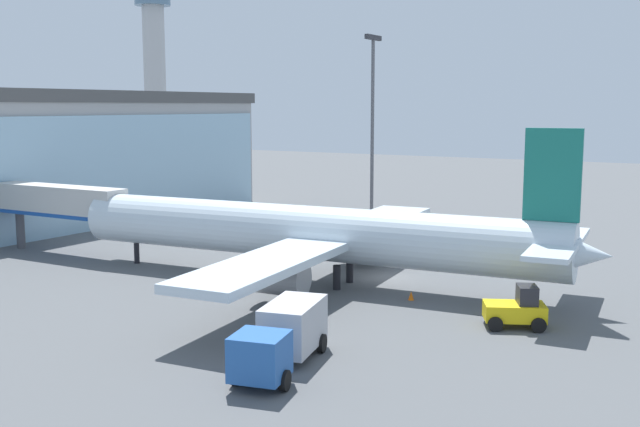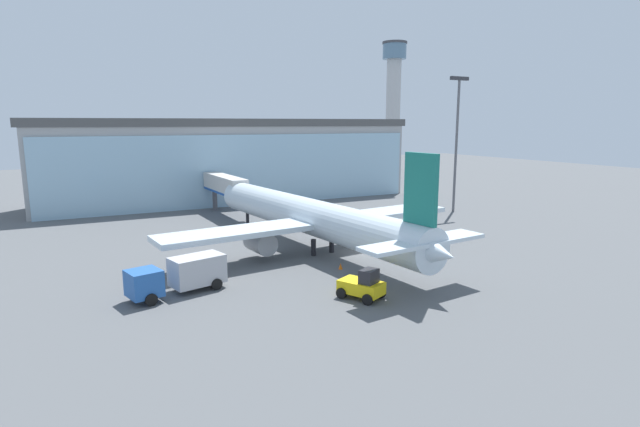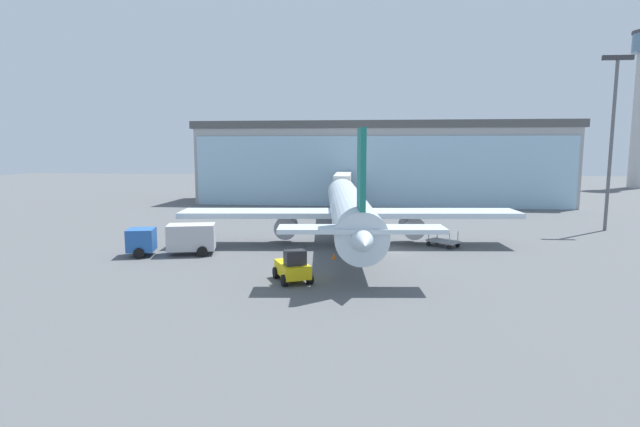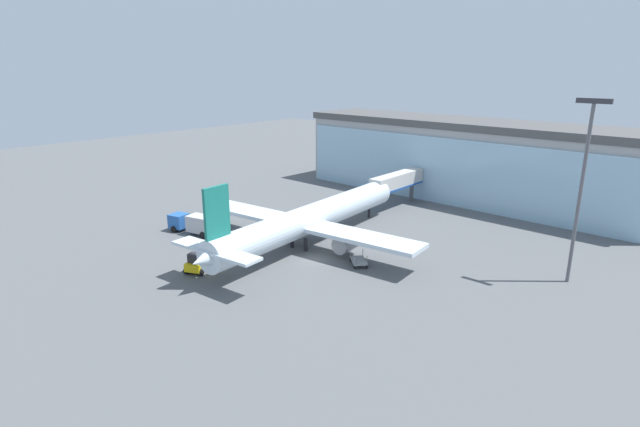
{
  "view_description": "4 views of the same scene",
  "coord_description": "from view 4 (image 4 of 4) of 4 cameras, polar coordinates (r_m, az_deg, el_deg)",
  "views": [
    {
      "loc": [
        -46.22,
        -21.5,
        11.82
      ],
      "look_at": [
        -2.69,
        3.75,
        4.56
      ],
      "focal_mm": 42.0,
      "sensor_mm": 36.0,
      "label": 1
    },
    {
      "loc": [
        -26.59,
        -40.3,
        12.76
      ],
      "look_at": [
        -3.48,
        2.24,
        3.9
      ],
      "focal_mm": 28.0,
      "sensor_mm": 36.0,
      "label": 2
    },
    {
      "loc": [
        -2.12,
        -44.64,
        9.38
      ],
      "look_at": [
        -6.63,
        3.52,
        2.83
      ],
      "focal_mm": 28.0,
      "sensor_mm": 36.0,
      "label": 3
    },
    {
      "loc": [
        37.1,
        -40.76,
        21.89
      ],
      "look_at": [
        -2.87,
        4.56,
        4.1
      ],
      "focal_mm": 28.0,
      "sensor_mm": 36.0,
      "label": 4
    }
  ],
  "objects": [
    {
      "name": "safety_cone_nose",
      "position": [
        59.81,
        -6.78,
        -4.91
      ],
      "size": [
        0.36,
        0.36,
        0.55
      ],
      "primitive_type": "cone",
      "color": "orange",
      "rests_on": "ground"
    },
    {
      "name": "terminal_building",
      "position": [
        89.51,
        16.38,
        5.94
      ],
      "size": [
        60.83,
        14.92,
        13.33
      ],
      "rotation": [
        0.0,
        0.0,
        -0.03
      ],
      "color": "#A0A0A0",
      "rests_on": "ground"
    },
    {
      "name": "apron_light_mast",
      "position": [
        56.42,
        27.82,
        3.64
      ],
      "size": [
        3.2,
        0.4,
        19.03
      ],
      "color": "#59595E",
      "rests_on": "ground"
    },
    {
      "name": "catering_truck",
      "position": [
        70.02,
        -14.15,
        -1.07
      ],
      "size": [
        7.6,
        3.78,
        2.65
      ],
      "rotation": [
        0.0,
        0.0,
        3.36
      ],
      "color": "#2659A5",
      "rests_on": "ground"
    },
    {
      "name": "safety_cone_wingtip",
      "position": [
        70.84,
        -10.51,
        -1.65
      ],
      "size": [
        0.36,
        0.36,
        0.55
      ],
      "primitive_type": "cone",
      "color": "orange",
      "rests_on": "ground"
    },
    {
      "name": "pushback_tug",
      "position": [
        57.25,
        -13.76,
        -5.53
      ],
      "size": [
        3.23,
        3.66,
        2.3
      ],
      "rotation": [
        0.0,
        0.0,
        2.01
      ],
      "color": "yellow",
      "rests_on": "ground"
    },
    {
      "name": "baggage_cart",
      "position": [
        57.71,
        4.44,
        -5.41
      ],
      "size": [
        3.16,
        3.05,
        1.5
      ],
      "rotation": [
        0.0,
        0.0,
        5.57
      ],
      "color": "gray",
      "rests_on": "ground"
    },
    {
      "name": "ground",
      "position": [
        59.31,
        -0.84,
        -5.26
      ],
      "size": [
        240.0,
        240.0,
        0.0
      ],
      "primitive_type": "plane",
      "color": "#545659"
    },
    {
      "name": "airplane",
      "position": [
        63.04,
        -1.3,
        -0.72
      ],
      "size": [
        32.14,
        38.23,
        10.56
      ],
      "rotation": [
        0.0,
        0.0,
        1.66
      ],
      "color": "silver",
      "rests_on": "ground"
    },
    {
      "name": "jet_bridge",
      "position": [
        81.42,
        8.83,
        3.61
      ],
      "size": [
        2.44,
        12.78,
        5.51
      ],
      "rotation": [
        0.0,
        0.0,
        1.59
      ],
      "color": "beige",
      "rests_on": "ground"
    }
  ]
}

